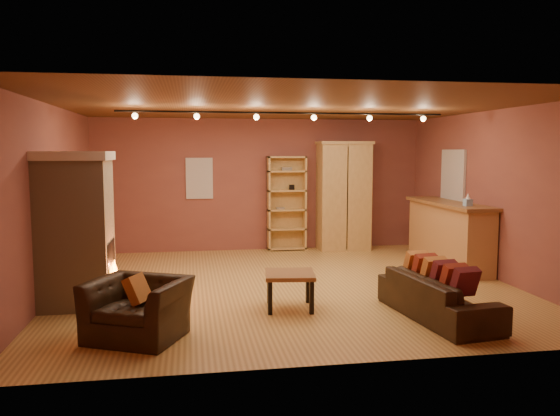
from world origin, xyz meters
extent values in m
plane|color=#AF823E|center=(0.00, 0.00, 0.00)|extent=(7.00, 7.00, 0.00)
plane|color=brown|center=(0.00, 0.00, 2.80)|extent=(7.00, 7.00, 0.00)
cube|color=brown|center=(0.00, 3.25, 1.40)|extent=(7.00, 0.02, 2.80)
cube|color=brown|center=(-3.50, 0.00, 1.40)|extent=(0.02, 6.50, 2.80)
cube|color=brown|center=(3.50, 0.00, 1.40)|extent=(0.02, 6.50, 2.80)
cube|color=tan|center=(-3.05, -0.60, 1.00)|extent=(0.90, 0.90, 2.00)
cube|color=beige|center=(-3.05, -0.60, 2.06)|extent=(0.98, 0.98, 0.12)
cube|color=black|center=(-2.64, -0.60, 0.60)|extent=(0.10, 0.65, 0.55)
cone|color=orange|center=(-2.58, -0.60, 0.48)|extent=(0.10, 0.10, 0.22)
cube|color=beige|center=(-1.30, 3.23, 1.55)|extent=(0.56, 0.04, 0.86)
cube|color=tan|center=(0.54, 3.23, 1.01)|extent=(0.82, 0.04, 2.01)
cube|color=tan|center=(0.15, 3.09, 1.01)|extent=(0.04, 0.32, 2.01)
cube|color=tan|center=(0.93, 3.09, 1.01)|extent=(0.04, 0.32, 2.01)
cube|color=gray|center=(0.40, 3.09, 0.90)|extent=(0.18, 0.12, 0.05)
cube|color=black|center=(0.65, 3.09, 1.34)|extent=(0.10, 0.10, 0.12)
cube|color=tan|center=(0.54, 3.09, 0.04)|extent=(0.82, 0.32, 0.04)
cube|color=tan|center=(0.54, 3.09, 0.46)|extent=(0.82, 0.32, 0.04)
cube|color=tan|center=(0.54, 3.09, 0.87)|extent=(0.82, 0.32, 0.03)
cube|color=tan|center=(0.54, 3.09, 1.28)|extent=(0.82, 0.32, 0.04)
cube|color=tan|center=(0.54, 3.09, 1.69)|extent=(0.82, 0.32, 0.04)
cube|color=tan|center=(0.54, 3.09, 1.99)|extent=(0.82, 0.32, 0.04)
cube|color=tan|center=(1.76, 2.95, 1.13)|extent=(1.08, 0.59, 2.26)
cube|color=#905F34|center=(1.76, 2.66, 1.13)|extent=(0.02, 0.01, 2.16)
cube|color=tan|center=(1.76, 2.95, 2.29)|extent=(1.14, 0.65, 0.06)
cube|color=tan|center=(3.20, 0.97, 0.57)|extent=(0.54, 2.37, 1.13)
cube|color=#905F34|center=(3.20, 0.97, 1.16)|extent=(0.66, 2.49, 0.06)
cube|color=#89B5DB|center=(3.15, 0.22, 1.26)|extent=(0.13, 0.13, 0.13)
cone|color=white|center=(3.15, 0.22, 1.37)|extent=(0.08, 0.08, 0.10)
cube|color=beige|center=(3.47, 1.40, 1.65)|extent=(0.05, 0.90, 1.00)
imported|color=black|center=(1.59, -1.97, 0.37)|extent=(0.78, 1.94, 0.74)
cube|color=maroon|center=(1.66, -2.52, 0.60)|extent=(0.33, 0.26, 0.36)
cube|color=maroon|center=(1.63, -2.30, 0.60)|extent=(0.33, 0.26, 0.36)
cube|color=maroon|center=(1.60, -2.08, 0.60)|extent=(0.33, 0.26, 0.36)
cube|color=#C47632|center=(1.58, -1.86, 0.60)|extent=(0.33, 0.26, 0.36)
cube|color=maroon|center=(1.55, -1.65, 0.60)|extent=(0.33, 0.26, 0.36)
cube|color=#C47632|center=(1.52, -1.43, 0.60)|extent=(0.33, 0.26, 0.36)
imported|color=black|center=(-2.11, -2.11, 0.45)|extent=(1.22, 1.05, 0.91)
cube|color=#C47632|center=(-2.11, -2.11, 0.57)|extent=(0.34, 0.37, 0.34)
cube|color=#905F34|center=(-0.19, -1.25, 0.47)|extent=(0.73, 0.73, 0.05)
cube|color=black|center=(-0.47, -1.52, 0.22)|extent=(0.05, 0.05, 0.43)
cube|color=black|center=(0.08, -1.52, 0.22)|extent=(0.05, 0.05, 0.43)
cube|color=black|center=(-0.47, -0.98, 0.22)|extent=(0.05, 0.05, 0.43)
cube|color=black|center=(0.08, -0.98, 0.22)|extent=(0.05, 0.05, 0.43)
cylinder|color=black|center=(0.00, 0.20, 2.72)|extent=(5.20, 0.03, 0.03)
sphere|color=#FFD88C|center=(-2.30, 0.20, 2.65)|extent=(0.09, 0.09, 0.09)
sphere|color=#FFD88C|center=(-1.38, 0.20, 2.65)|extent=(0.09, 0.09, 0.09)
sphere|color=#FFD88C|center=(-0.46, 0.20, 2.65)|extent=(0.09, 0.09, 0.09)
sphere|color=#FFD88C|center=(0.46, 0.20, 2.65)|extent=(0.09, 0.09, 0.09)
sphere|color=#FFD88C|center=(1.38, 0.20, 2.65)|extent=(0.09, 0.09, 0.09)
sphere|color=#FFD88C|center=(2.30, 0.20, 2.65)|extent=(0.09, 0.09, 0.09)
camera|label=1|loc=(-1.51, -8.34, 2.13)|focal=35.00mm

